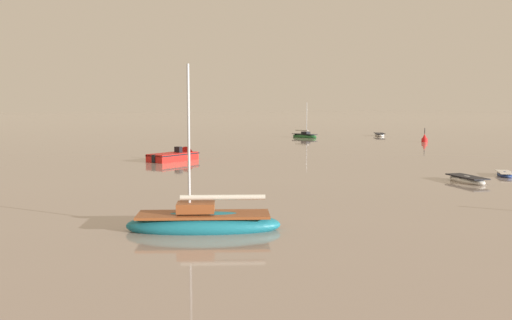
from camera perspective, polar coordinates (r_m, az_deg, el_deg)
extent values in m
ellipsoid|color=navy|center=(49.45, 23.55, -1.34)|extent=(2.97, 2.78, 0.48)
cube|color=silver|center=(49.43, 23.56, -1.11)|extent=(2.77, 2.61, 0.06)
cube|color=silver|center=(49.44, 23.55, -1.19)|extent=(0.76, 0.83, 0.05)
ellipsoid|color=white|center=(44.50, 20.30, -1.90)|extent=(2.67, 4.16, 0.62)
cube|color=black|center=(44.47, 20.31, -1.56)|extent=(2.54, 3.86, 0.08)
cube|color=black|center=(44.48, 20.30, -1.68)|extent=(1.22, 0.67, 0.06)
ellipsoid|color=white|center=(105.43, 12.21, 2.45)|extent=(4.16, 4.60, 0.73)
cube|color=black|center=(105.42, 12.22, 2.62)|extent=(3.90, 4.29, 0.10)
cube|color=black|center=(105.42, 12.21, 2.56)|extent=(1.29, 1.13, 0.07)
cube|color=red|center=(58.16, -8.29, 0.18)|extent=(5.80, 3.94, 1.05)
cone|color=red|center=(60.22, -6.47, 0.39)|extent=(2.30, 2.56, 2.11)
cube|color=black|center=(58.17, -8.26, 0.58)|extent=(5.93, 4.03, 0.12)
cube|color=black|center=(58.69, -7.76, 1.04)|extent=(0.68, 0.82, 0.59)
cube|color=black|center=(56.27, -10.12, 0.14)|extent=(0.45, 0.51, 0.75)
ellipsoid|color=#23602D|center=(98.48, 4.86, 2.36)|extent=(2.15, 5.73, 0.97)
cube|color=black|center=(98.46, 4.86, 2.58)|extent=(1.92, 4.87, 0.10)
cube|color=black|center=(98.24, 4.98, 2.74)|extent=(1.06, 1.42, 0.35)
cylinder|color=#B7BABF|center=(97.99, 5.08, 4.18)|extent=(0.10, 0.10, 5.32)
cylinder|color=beige|center=(98.93, 4.58, 2.97)|extent=(0.42, 3.09, 0.19)
ellipsoid|color=#197084|center=(25.98, -5.25, -6.49)|extent=(7.03, 5.54, 1.20)
cube|color=brown|center=(25.88, -5.26, -5.45)|extent=(6.03, 4.80, 0.12)
cube|color=brown|center=(25.84, -6.03, -4.72)|extent=(2.05, 1.90, 0.43)
cylinder|color=#B7BABF|center=(25.49, -6.73, 2.11)|extent=(0.12, 0.12, 6.59)
cylinder|color=beige|center=(25.72, -3.33, -3.74)|extent=(3.36, 2.24, 0.24)
cylinder|color=red|center=(90.01, 16.45, 1.84)|extent=(0.90, 0.90, 0.70)
cone|color=red|center=(89.97, 16.47, 2.29)|extent=(0.72, 0.72, 0.70)
cylinder|color=black|center=(89.93, 16.48, 2.79)|extent=(0.10, 0.10, 0.90)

